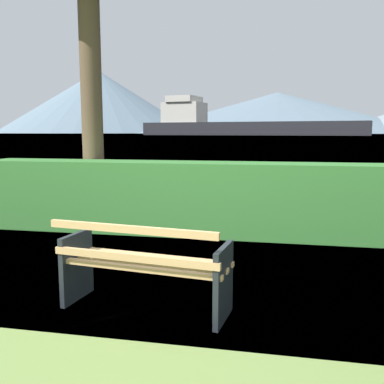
{
  "coord_description": "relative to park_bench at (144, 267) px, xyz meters",
  "views": [
    {
      "loc": [
        1.18,
        -3.71,
        1.66
      ],
      "look_at": [
        0.0,
        2.2,
        0.81
      ],
      "focal_mm": 39.89,
      "sensor_mm": 36.0,
      "label": 1
    }
  ],
  "objects": [
    {
      "name": "distant_hills",
      "position": [
        76.7,
        544.25,
        33.32
      ],
      "size": [
        867.29,
        437.02,
        84.46
      ],
      "color": "slate",
      "rests_on": "ground_plane"
    },
    {
      "name": "water_surface",
      "position": [
        0.01,
        309.42,
        -0.42
      ],
      "size": [
        620.0,
        620.0,
        0.0
      ],
      "primitive_type": "plane",
      "color": "#6B8EA3",
      "rests_on": "ground_plane"
    },
    {
      "name": "cargo_ship_large",
      "position": [
        -21.14,
        216.08,
        5.26
      ],
      "size": [
        114.31,
        41.13,
        20.3
      ],
      "color": "#232328",
      "rests_on": "water_surface"
    },
    {
      "name": "park_bench",
      "position": [
        0.0,
        0.0,
        0.0
      ],
      "size": [
        1.65,
        0.77,
        0.87
      ],
      "color": "tan",
      "rests_on": "ground_plane"
    },
    {
      "name": "ground_plane",
      "position": [
        0.01,
        0.06,
        -0.42
      ],
      "size": [
        1400.0,
        1400.0,
        0.0
      ],
      "primitive_type": "plane",
      "color": "olive"
    },
    {
      "name": "hedge_row",
      "position": [
        0.01,
        3.12,
        0.17
      ],
      "size": [
        7.49,
        0.77,
        1.18
      ],
      "primitive_type": "cube",
      "color": "#387A33",
      "rests_on": "ground_plane"
    }
  ]
}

